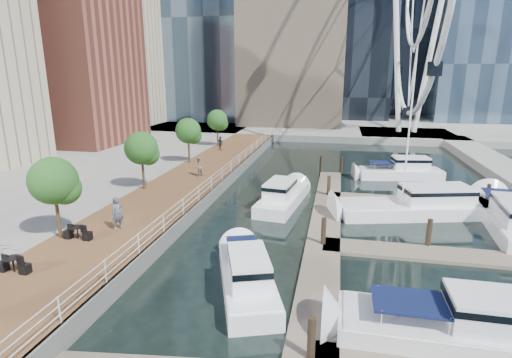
% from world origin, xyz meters
% --- Properties ---
extents(ground, '(520.00, 520.00, 0.00)m').
position_xyz_m(ground, '(0.00, 0.00, 0.00)').
color(ground, black).
rests_on(ground, ground).
extents(boardwalk, '(6.00, 60.00, 1.00)m').
position_xyz_m(boardwalk, '(-9.00, 15.00, 0.50)').
color(boardwalk, brown).
rests_on(boardwalk, ground).
extents(seawall, '(0.25, 60.00, 1.00)m').
position_xyz_m(seawall, '(-6.00, 15.00, 0.50)').
color(seawall, '#595954').
rests_on(seawall, ground).
extents(land_far, '(200.00, 114.00, 1.00)m').
position_xyz_m(land_far, '(0.00, 102.00, 0.50)').
color(land_far, gray).
rests_on(land_far, ground).
extents(pier, '(14.00, 12.00, 1.00)m').
position_xyz_m(pier, '(14.00, 52.00, 0.50)').
color(pier, gray).
rests_on(pier, ground).
extents(railing, '(0.10, 60.00, 1.05)m').
position_xyz_m(railing, '(-6.10, 15.00, 1.52)').
color(railing, white).
rests_on(railing, boardwalk).
extents(floating_docks, '(16.00, 34.00, 2.60)m').
position_xyz_m(floating_docks, '(7.97, 9.98, 0.49)').
color(floating_docks, '#6D6051').
rests_on(floating_docks, ground).
extents(midrise_condos, '(19.00, 67.00, 28.00)m').
position_xyz_m(midrise_condos, '(-33.57, 26.82, 13.42)').
color(midrise_condos, '#BCAD8E').
rests_on(midrise_condos, ground).
extents(street_trees, '(2.60, 42.60, 4.60)m').
position_xyz_m(street_trees, '(-11.40, 14.00, 4.29)').
color(street_trees, '#3F2B1C').
rests_on(street_trees, ground).
extents(yacht_foreground, '(10.60, 2.90, 2.15)m').
position_xyz_m(yacht_foreground, '(8.71, 0.14, 0.00)').
color(yacht_foreground, silver).
rests_on(yacht_foreground, ground).
extents(pedestrian_near, '(0.81, 0.86, 1.97)m').
position_xyz_m(pedestrian_near, '(-8.87, 5.80, 1.98)').
color(pedestrian_near, '#4D5466').
rests_on(pedestrian_near, boardwalk).
extents(pedestrian_mid, '(0.90, 1.00, 1.70)m').
position_xyz_m(pedestrian_mid, '(-8.57, 18.84, 1.85)').
color(pedestrian_mid, '#82725A').
rests_on(pedestrian_mid, boardwalk).
extents(pedestrian_far, '(1.06, 0.94, 1.72)m').
position_xyz_m(pedestrian_far, '(-10.20, 31.20, 1.86)').
color(pedestrian_far, '#2D2F39').
rests_on(pedestrian_far, boardwalk).
extents(moored_yachts, '(19.86, 40.59, 11.50)m').
position_xyz_m(moored_yachts, '(8.93, 12.74, 0.00)').
color(moored_yachts, white).
rests_on(moored_yachts, ground).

